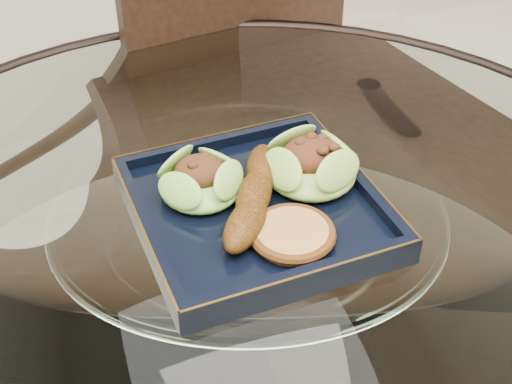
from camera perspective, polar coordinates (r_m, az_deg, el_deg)
name	(u,v)px	position (r m, az deg, el deg)	size (l,w,h in m)	color
dining_table	(249,336)	(0.92, -0.57, -11.44)	(1.13, 1.13, 0.77)	white
dining_chair	(272,148)	(1.28, 1.26, 3.55)	(0.51, 0.51, 1.02)	black
navy_plate	(256,212)	(0.82, 0.00, -1.63)	(0.27, 0.27, 0.02)	black
lettuce_wrap_left	(201,182)	(0.82, -4.44, 0.78)	(0.10, 0.10, 0.03)	#579F2E
lettuce_wrap_right	(311,167)	(0.84, 4.42, 2.01)	(0.11, 0.11, 0.04)	#5C912A
roasted_plantain	(254,195)	(0.80, -0.16, -0.27)	(0.18, 0.04, 0.03)	#65360A
crumb_patty	(292,235)	(0.77, 2.92, -3.44)	(0.08, 0.08, 0.02)	gold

